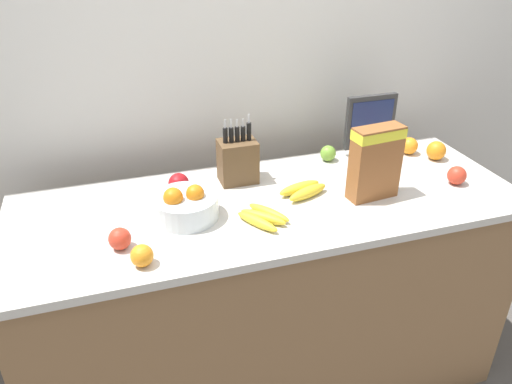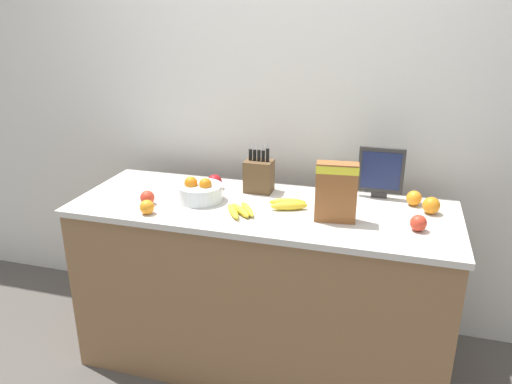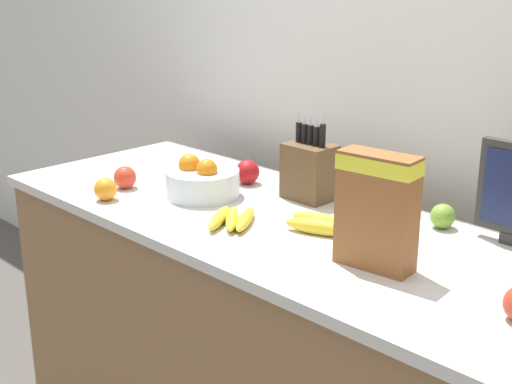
% 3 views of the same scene
% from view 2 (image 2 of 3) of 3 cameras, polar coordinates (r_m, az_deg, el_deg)
% --- Properties ---
extents(ground_plane, '(14.00, 14.00, 0.00)m').
position_cam_2_polar(ground_plane, '(2.91, 0.60, -18.39)').
color(ground_plane, '#514C47').
extents(wall_back, '(9.00, 0.06, 2.60)m').
position_cam_2_polar(wall_back, '(2.86, 3.78, 9.80)').
color(wall_back, silver).
rests_on(wall_back, ground_plane).
extents(counter, '(1.88, 0.69, 0.91)m').
position_cam_2_polar(counter, '(2.65, 0.64, -10.70)').
color(counter, olive).
rests_on(counter, ground_plane).
extents(knife_block, '(0.14, 0.11, 0.27)m').
position_cam_2_polar(knife_block, '(2.61, 0.33, 1.91)').
color(knife_block, brown).
rests_on(knife_block, counter).
extents(small_monitor, '(0.23, 0.03, 0.26)m').
position_cam_2_polar(small_monitor, '(2.58, 14.10, 2.31)').
color(small_monitor, '#2D2D2D').
rests_on(small_monitor, counter).
extents(cereal_box, '(0.19, 0.09, 0.27)m').
position_cam_2_polar(cereal_box, '(2.25, 9.17, 0.28)').
color(cereal_box, brown).
rests_on(cereal_box, counter).
extents(fruit_bowl, '(0.23, 0.23, 0.13)m').
position_cam_2_polar(fruit_bowl, '(2.51, -6.44, 0.04)').
color(fruit_bowl, silver).
rests_on(fruit_bowl, counter).
extents(banana_bunch_left, '(0.20, 0.13, 0.04)m').
position_cam_2_polar(banana_bunch_left, '(2.42, 3.71, -1.38)').
color(banana_bunch_left, yellow).
rests_on(banana_bunch_left, counter).
extents(banana_bunch_right, '(0.18, 0.21, 0.03)m').
position_cam_2_polar(banana_bunch_right, '(2.35, -1.82, -2.10)').
color(banana_bunch_right, yellow).
rests_on(banana_bunch_right, counter).
extents(apple_leftmost, '(0.07, 0.07, 0.07)m').
position_cam_2_polar(apple_leftmost, '(2.28, 18.07, -3.38)').
color(apple_leftmost, red).
rests_on(apple_leftmost, counter).
extents(apple_by_knife_block, '(0.07, 0.07, 0.07)m').
position_cam_2_polar(apple_by_knife_block, '(2.61, 9.54, 0.37)').
color(apple_by_knife_block, '#6B9E33').
rests_on(apple_by_knife_block, counter).
extents(apple_middle, '(0.08, 0.08, 0.08)m').
position_cam_2_polar(apple_middle, '(2.67, -4.75, 1.19)').
color(apple_middle, '#A31419').
rests_on(apple_middle, counter).
extents(apple_near_bananas, '(0.07, 0.07, 0.07)m').
position_cam_2_polar(apple_near_bananas, '(2.51, -12.31, -0.63)').
color(apple_near_bananas, red).
rests_on(apple_near_bananas, counter).
extents(orange_back_center, '(0.07, 0.07, 0.07)m').
position_cam_2_polar(orange_back_center, '(2.56, 17.61, -0.67)').
color(orange_back_center, orange).
rests_on(orange_back_center, counter).
extents(orange_mid_right, '(0.08, 0.08, 0.08)m').
position_cam_2_polar(orange_mid_right, '(2.48, 19.40, -1.46)').
color(orange_mid_right, orange).
rests_on(orange_mid_right, counter).
extents(orange_near_bowl, '(0.07, 0.07, 0.07)m').
position_cam_2_polar(orange_near_bowl, '(2.40, -12.35, -1.69)').
color(orange_near_bowl, orange).
rests_on(orange_near_bowl, counter).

